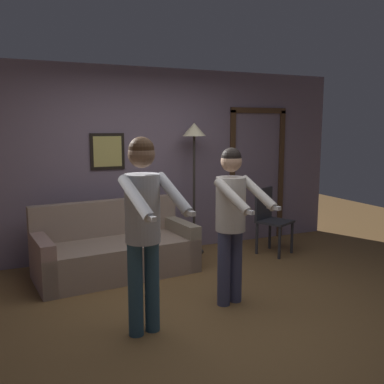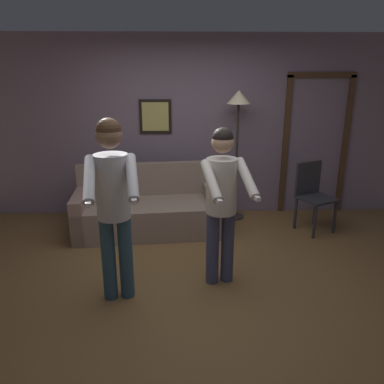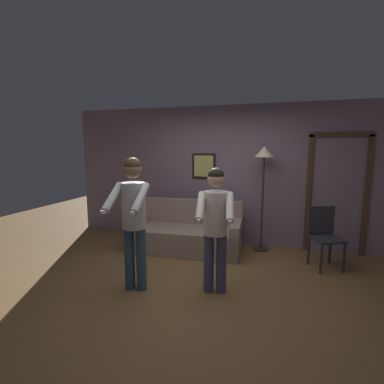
{
  "view_description": "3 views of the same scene",
  "coord_description": "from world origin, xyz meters",
  "px_view_note": "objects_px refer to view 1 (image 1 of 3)",
  "views": [
    {
      "loc": [
        -1.73,
        -3.69,
        1.8
      ],
      "look_at": [
        -0.13,
        -0.1,
        1.19
      ],
      "focal_mm": 40.0,
      "sensor_mm": 36.0,
      "label": 1
    },
    {
      "loc": [
        -0.06,
        -3.46,
        2.08
      ],
      "look_at": [
        0.04,
        -0.17,
        1.02
      ],
      "focal_mm": 35.0,
      "sensor_mm": 36.0,
      "label": 2
    },
    {
      "loc": [
        1.2,
        -3.55,
        1.87
      ],
      "look_at": [
        0.05,
        -0.12,
        1.3
      ],
      "focal_mm": 28.0,
      "sensor_mm": 36.0,
      "label": 3
    }
  ],
  "objects_px": {
    "couch": "(116,252)",
    "dining_chair_distant": "(270,216)",
    "person_standing_right": "(232,213)",
    "person_standing_left": "(144,217)",
    "torchiere_lamp": "(194,146)"
  },
  "relations": [
    {
      "from": "torchiere_lamp",
      "to": "dining_chair_distant",
      "type": "distance_m",
      "value": 1.47
    },
    {
      "from": "couch",
      "to": "torchiere_lamp",
      "type": "relative_size",
      "value": 1.07
    },
    {
      "from": "torchiere_lamp",
      "to": "person_standing_left",
      "type": "bearing_deg",
      "value": -124.17
    },
    {
      "from": "torchiere_lamp",
      "to": "person_standing_right",
      "type": "distance_m",
      "value": 1.93
    },
    {
      "from": "torchiere_lamp",
      "to": "dining_chair_distant",
      "type": "height_order",
      "value": "torchiere_lamp"
    },
    {
      "from": "couch",
      "to": "person_standing_left",
      "type": "bearing_deg",
      "value": -95.03
    },
    {
      "from": "dining_chair_distant",
      "to": "person_standing_left",
      "type": "bearing_deg",
      "value": -145.9
    },
    {
      "from": "couch",
      "to": "person_standing_left",
      "type": "distance_m",
      "value": 1.8
    },
    {
      "from": "torchiere_lamp",
      "to": "person_standing_right",
      "type": "bearing_deg",
      "value": -102.53
    },
    {
      "from": "couch",
      "to": "person_standing_left",
      "type": "relative_size",
      "value": 1.15
    },
    {
      "from": "couch",
      "to": "person_standing_right",
      "type": "distance_m",
      "value": 1.74
    },
    {
      "from": "couch",
      "to": "dining_chair_distant",
      "type": "bearing_deg",
      "value": -0.4
    },
    {
      "from": "person_standing_left",
      "to": "person_standing_right",
      "type": "height_order",
      "value": "person_standing_left"
    },
    {
      "from": "couch",
      "to": "dining_chair_distant",
      "type": "height_order",
      "value": "dining_chair_distant"
    },
    {
      "from": "torchiere_lamp",
      "to": "person_standing_left",
      "type": "height_order",
      "value": "torchiere_lamp"
    }
  ]
}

